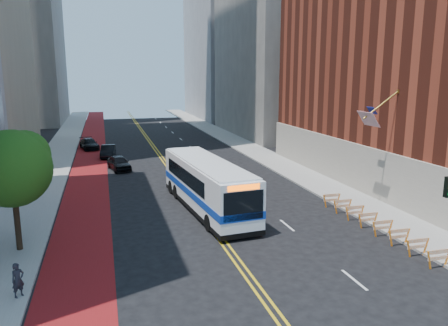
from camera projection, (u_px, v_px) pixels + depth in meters
ground at (246, 274)px, 21.62m from camera, size 160.00×160.00×0.00m
sidewalk_left at (52, 166)px, 46.78m from camera, size 4.00×140.00×0.15m
sidewalk_right at (262, 155)px, 53.08m from camera, size 4.00×140.00×0.15m
bus_lane_paint at (90, 164)px, 47.82m from camera, size 3.60×140.00×0.01m
center_line_inner at (162, 161)px, 49.90m from camera, size 0.14×140.00×0.01m
center_line_outer at (165, 160)px, 49.99m from camera, size 0.14×140.00×0.01m
lane_dashes at (191, 148)px, 58.75m from camera, size 0.14×98.20×0.01m
midrise_right_near at (290, 8)px, 68.96m from camera, size 18.00×26.00×40.00m
construction_barriers at (375, 222)px, 27.24m from camera, size 1.42×10.91×1.00m
street_tree at (13, 165)px, 23.40m from camera, size 4.20×4.20×6.70m
transit_bus at (206, 184)px, 31.57m from camera, size 4.15×13.47×3.64m
car_a at (119, 163)px, 44.94m from camera, size 2.62×4.60×1.48m
car_b at (108, 151)px, 51.77m from camera, size 1.96×4.51×1.44m
car_c at (89, 144)px, 57.37m from camera, size 2.93×5.08×1.39m
pedestrian at (18, 280)px, 18.98m from camera, size 0.67×0.64×1.55m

